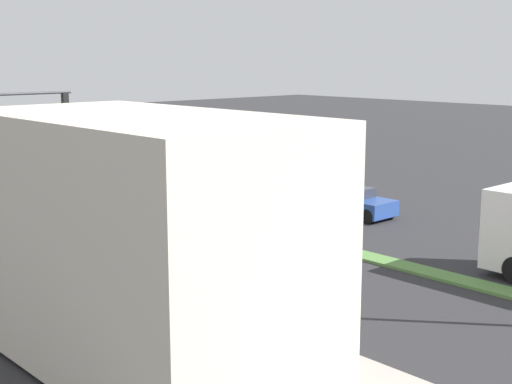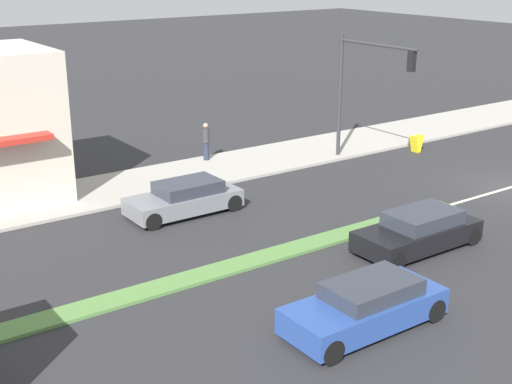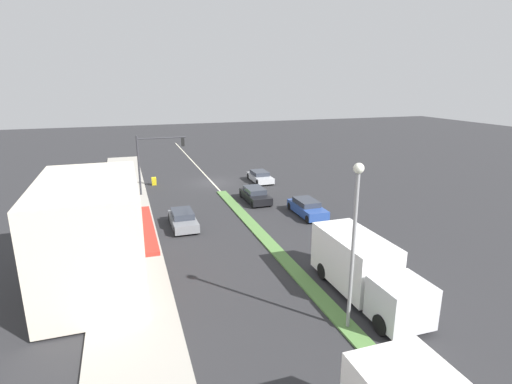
{
  "view_description": "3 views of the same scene",
  "coord_description": "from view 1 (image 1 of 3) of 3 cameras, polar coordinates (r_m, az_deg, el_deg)",
  "views": [
    {
      "loc": [
        19.49,
        33.36,
        7.01
      ],
      "look_at": [
        0.54,
        12.9,
        1.73
      ],
      "focal_mm": 50.0,
      "sensor_mm": 36.0,
      "label": 1
    },
    {
      "loc": [
        -16.57,
        24.6,
        9.07
      ],
      "look_at": [
        0.51,
        12.51,
        2.06
      ],
      "focal_mm": 50.0,
      "sensor_mm": 36.0,
      "label": 2
    },
    {
      "loc": [
        8.76,
        40.98,
        10.59
      ],
      "look_at": [
        -1.51,
        10.31,
        1.55
      ],
      "focal_mm": 28.0,
      "sensor_mm": 36.0,
      "label": 3
    }
  ],
  "objects": [
    {
      "name": "sidewalk_right",
      "position": [
        19.48,
        -7.2,
        -10.28
      ],
      "size": [
        4.0,
        73.0,
        0.12
      ],
      "primitive_type": "cube",
      "color": "#A8A399",
      "rests_on": "ground"
    },
    {
      "name": "building_corner_store",
      "position": [
        16.57,
        -9.33,
        -3.62
      ],
      "size": [
        5.57,
        9.1,
        5.66
      ],
      "color": "beige",
      "rests_on": "sidewalk_right"
    },
    {
      "name": "coupe_blue",
      "position": [
        32.48,
        7.33,
        -0.72
      ],
      "size": [
        1.77,
        4.34,
        1.27
      ],
      "color": "#284793",
      "rests_on": "ground"
    },
    {
      "name": "ground_plane",
      "position": [
        25.79,
        8.65,
        -5.18
      ],
      "size": [
        160.0,
        160.0,
        0.0
      ],
      "primitive_type": "plane",
      "color": "#2B2B2D"
    },
    {
      "name": "lane_marking_center",
      "position": [
        39.27,
        -12.3,
        0.19
      ],
      "size": [
        0.16,
        60.0,
        0.01
      ],
      "primitive_type": "cube",
      "color": "beige",
      "rests_on": "ground"
    },
    {
      "name": "traffic_signal_main",
      "position": [
        33.48,
        -19.15,
        4.79
      ],
      "size": [
        4.59,
        0.34,
        5.6
      ],
      "color": "#333338",
      "rests_on": "sidewalk_right"
    },
    {
      "name": "suv_black",
      "position": [
        33.97,
        -2.19,
        -0.16
      ],
      "size": [
        1.82,
        4.29,
        1.25
      ],
      "color": "black",
      "rests_on": "ground"
    },
    {
      "name": "suv_grey",
      "position": [
        26.18,
        -7.75,
        -3.58
      ],
      "size": [
        1.78,
        4.17,
        1.22
      ],
      "color": "slate",
      "rests_on": "ground"
    },
    {
      "name": "sedan_silver",
      "position": [
        40.88,
        -5.38,
        1.61
      ],
      "size": [
        1.83,
        4.07,
        1.16
      ],
      "color": "#B7BABF",
      "rests_on": "ground"
    }
  ]
}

